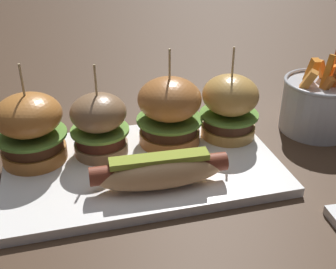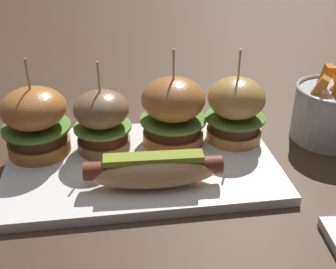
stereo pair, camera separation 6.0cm
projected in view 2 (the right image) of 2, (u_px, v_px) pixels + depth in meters
ground_plane at (142, 168)px, 0.62m from camera, size 3.00×3.00×0.00m
platter_main at (142, 164)px, 0.62m from camera, size 0.39×0.23×0.01m
hot_dog at (154, 170)px, 0.55m from camera, size 0.18×0.06×0.05m
slider_far_left at (35, 121)px, 0.61m from camera, size 0.10×0.10×0.15m
slider_center_left at (102, 120)px, 0.62m from camera, size 0.09×0.09×0.14m
slider_center_right at (173, 111)px, 0.63m from camera, size 0.10×0.10×0.15m
slider_far_right at (236, 109)px, 0.64m from camera, size 0.09×0.09×0.15m
fries_bucket at (332, 111)px, 0.68m from camera, size 0.12×0.12×0.14m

